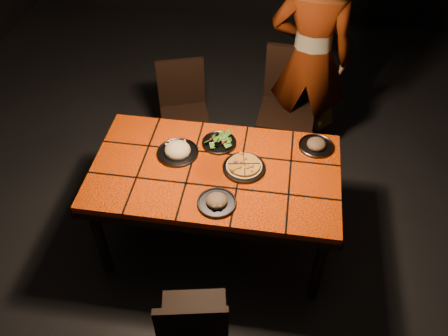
# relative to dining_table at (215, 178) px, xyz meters

# --- Properties ---
(room_shell) EXTENTS (6.04, 7.04, 3.08)m
(room_shell) POSITION_rel_dining_table_xyz_m (0.00, 0.00, 0.83)
(room_shell) COLOR black
(room_shell) RESTS_ON ground
(dining_table) EXTENTS (1.62, 0.92, 0.75)m
(dining_table) POSITION_rel_dining_table_xyz_m (0.00, 0.00, 0.00)
(dining_table) COLOR #FF4808
(dining_table) RESTS_ON ground
(chair_near) EXTENTS (0.44, 0.44, 0.82)m
(chair_near) POSITION_rel_dining_table_xyz_m (0.03, -0.94, -0.20)
(chair_near) COLOR black
(chair_near) RESTS_ON ground
(chair_far_left) EXTENTS (0.49, 0.49, 0.86)m
(chair_far_left) POSITION_rel_dining_table_xyz_m (-0.43, 0.96, -0.18)
(chair_far_left) COLOR black
(chair_far_left) RESTS_ON ground
(chair_far_right) EXTENTS (0.48, 0.48, 0.99)m
(chair_far_right) POSITION_rel_dining_table_xyz_m (0.44, 1.07, -0.11)
(chair_far_right) COLOR black
(chair_far_right) RESTS_ON ground
(diner) EXTENTS (0.69, 0.49, 1.79)m
(diner) POSITION_rel_dining_table_xyz_m (0.56, 1.18, 0.22)
(diner) COLOR brown
(diner) RESTS_ON ground
(plate_pizza) EXTENTS (0.28, 0.28, 0.04)m
(plate_pizza) POSITION_rel_dining_table_xyz_m (0.18, 0.03, 0.10)
(plate_pizza) COLOR #3E3E43
(plate_pizza) RESTS_ON dining_table
(plate_pasta) EXTENTS (0.28, 0.28, 0.09)m
(plate_pasta) POSITION_rel_dining_table_xyz_m (-0.27, 0.11, 0.10)
(plate_pasta) COLOR #3E3E43
(plate_pasta) RESTS_ON dining_table
(plate_salad) EXTENTS (0.24, 0.24, 0.07)m
(plate_salad) POSITION_rel_dining_table_xyz_m (-0.01, 0.24, 0.10)
(plate_salad) COLOR #3E3E43
(plate_salad) RESTS_ON dining_table
(plate_mushroom_a) EXTENTS (0.24, 0.24, 0.08)m
(plate_mushroom_a) POSITION_rel_dining_table_xyz_m (0.06, -0.29, 0.10)
(plate_mushroom_a) COLOR #3E3E43
(plate_mushroom_a) RESTS_ON dining_table
(plate_mushroom_b) EXTENTS (0.24, 0.24, 0.08)m
(plate_mushroom_b) POSITION_rel_dining_table_xyz_m (0.64, 0.31, 0.10)
(plate_mushroom_b) COLOR #3E3E43
(plate_mushroom_b) RESTS_ON dining_table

